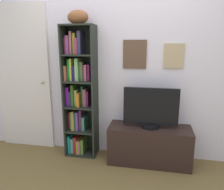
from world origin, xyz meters
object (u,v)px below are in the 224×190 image
bookshelf (79,94)px  television (151,108)px  football (78,17)px  tv_stand (149,145)px  door (24,79)px

bookshelf → television: 0.96m
football → tv_stand: 1.82m
bookshelf → tv_stand: (0.95, -0.09, -0.60)m
bookshelf → television: bookshelf is taller
football → door: door is taller
football → door: size_ratio=0.13×
television → door: 1.83m
bookshelf → television: size_ratio=2.59×
football → television: bearing=-3.6°
football → tv_stand: (0.92, -0.06, -1.57)m
bookshelf → door: (-0.85, 0.08, 0.17)m
bookshelf → football: size_ratio=6.43×
tv_stand → door: size_ratio=0.50×
football → door: (-0.88, 0.11, -0.80)m
door → bookshelf: bearing=-5.6°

